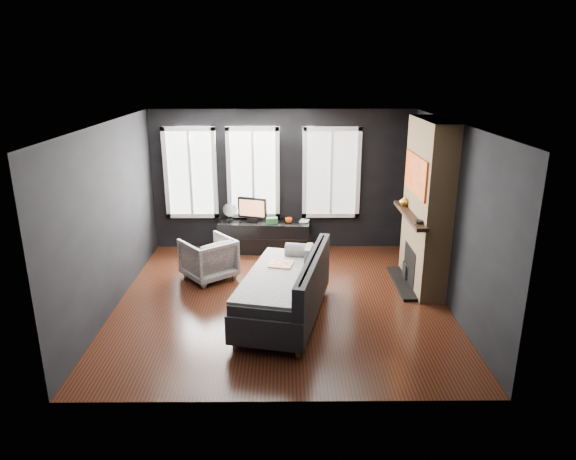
{
  "coord_description": "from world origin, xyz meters",
  "views": [
    {
      "loc": [
        0.04,
        -7.21,
        3.47
      ],
      "look_at": [
        0.1,
        0.3,
        1.05
      ],
      "focal_mm": 32.0,
      "sensor_mm": 36.0,
      "label": 1
    }
  ],
  "objects_px": {
    "armchair": "(208,256)",
    "monitor": "(252,208)",
    "sofa": "(284,286)",
    "media_console": "(265,236)",
    "mantel_vase": "(405,201)",
    "mug": "(289,220)",
    "book": "(300,215)"
  },
  "relations": [
    {
      "from": "sofa",
      "to": "media_console",
      "type": "relative_size",
      "value": 1.29
    },
    {
      "from": "monitor",
      "to": "media_console",
      "type": "bearing_deg",
      "value": 6.32
    },
    {
      "from": "book",
      "to": "media_console",
      "type": "bearing_deg",
      "value": -177.61
    },
    {
      "from": "monitor",
      "to": "book",
      "type": "bearing_deg",
      "value": 17.26
    },
    {
      "from": "armchair",
      "to": "media_console",
      "type": "relative_size",
      "value": 0.45
    },
    {
      "from": "armchair",
      "to": "mug",
      "type": "xyz_separation_m",
      "value": [
        1.37,
        1.25,
        0.27
      ]
    },
    {
      "from": "monitor",
      "to": "mug",
      "type": "bearing_deg",
      "value": 7.44
    },
    {
      "from": "media_console",
      "to": "mantel_vase",
      "type": "distance_m",
      "value": 2.86
    },
    {
      "from": "monitor",
      "to": "book",
      "type": "relative_size",
      "value": 2.56
    },
    {
      "from": "mug",
      "to": "armchair",
      "type": "bearing_deg",
      "value": -137.57
    },
    {
      "from": "sofa",
      "to": "monitor",
      "type": "bearing_deg",
      "value": 114.79
    },
    {
      "from": "sofa",
      "to": "armchair",
      "type": "distance_m",
      "value": 1.92
    },
    {
      "from": "sofa",
      "to": "mug",
      "type": "relative_size",
      "value": 16.71
    },
    {
      "from": "armchair",
      "to": "monitor",
      "type": "xyz_separation_m",
      "value": [
        0.67,
        1.39,
        0.47
      ]
    },
    {
      "from": "book",
      "to": "sofa",
      "type": "bearing_deg",
      "value": -96.48
    },
    {
      "from": "armchair",
      "to": "mug",
      "type": "bearing_deg",
      "value": -176.18
    },
    {
      "from": "media_console",
      "to": "mantel_vase",
      "type": "bearing_deg",
      "value": -21.88
    },
    {
      "from": "sofa",
      "to": "mug",
      "type": "distance_m",
      "value": 2.69
    },
    {
      "from": "monitor",
      "to": "mug",
      "type": "distance_m",
      "value": 0.74
    },
    {
      "from": "monitor",
      "to": "armchair",
      "type": "bearing_deg",
      "value": -97.25
    },
    {
      "from": "media_console",
      "to": "mug",
      "type": "relative_size",
      "value": 13.0
    },
    {
      "from": "sofa",
      "to": "book",
      "type": "relative_size",
      "value": 9.65
    },
    {
      "from": "mug",
      "to": "book",
      "type": "distance_m",
      "value": 0.25
    },
    {
      "from": "media_console",
      "to": "book",
      "type": "bearing_deg",
      "value": 6.96
    },
    {
      "from": "mantel_vase",
      "to": "monitor",
      "type": "bearing_deg",
      "value": 154.68
    },
    {
      "from": "media_console",
      "to": "mantel_vase",
      "type": "height_order",
      "value": "mantel_vase"
    },
    {
      "from": "mug",
      "to": "monitor",
      "type": "bearing_deg",
      "value": 168.89
    },
    {
      "from": "armchair",
      "to": "book",
      "type": "xyz_separation_m",
      "value": [
        1.59,
        1.37,
        0.32
      ]
    },
    {
      "from": "media_console",
      "to": "mug",
      "type": "bearing_deg",
      "value": -5.99
    },
    {
      "from": "sofa",
      "to": "mantel_vase",
      "type": "relative_size",
      "value": 12.64
    },
    {
      "from": "sofa",
      "to": "mantel_vase",
      "type": "height_order",
      "value": "mantel_vase"
    },
    {
      "from": "sofa",
      "to": "monitor",
      "type": "xyz_separation_m",
      "value": [
        -0.6,
        2.82,
        0.38
      ]
    }
  ]
}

